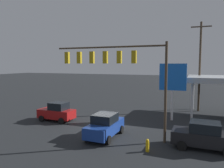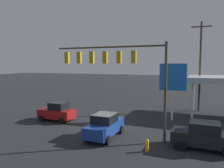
{
  "view_description": "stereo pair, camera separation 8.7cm",
  "coord_description": "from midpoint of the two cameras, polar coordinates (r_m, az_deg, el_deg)",
  "views": [
    {
      "loc": [
        -7.84,
        18.09,
        5.96
      ],
      "look_at": [
        0.0,
        -2.0,
        3.98
      ],
      "focal_mm": 35.0,
      "sensor_mm": 36.0,
      "label": 1
    },
    {
      "loc": [
        -7.92,
        18.06,
        5.96
      ],
      "look_at": [
        0.0,
        -2.0,
        3.98
      ],
      "focal_mm": 35.0,
      "sensor_mm": 36.0,
      "label": 2
    }
  ],
  "objects": [
    {
      "name": "fire_hydrant",
      "position": [
        15.62,
        9.07,
        -15.54
      ],
      "size": [
        0.24,
        0.24,
        0.88
      ],
      "color": "gold",
      "rests_on": "ground"
    },
    {
      "name": "sedan_waiting",
      "position": [
        18.13,
        -2.0,
        -10.8
      ],
      "size": [
        2.12,
        4.43,
        1.93
      ],
      "rotation": [
        0.0,
        0.0,
        1.55
      ],
      "color": "navy",
      "rests_on": "ground"
    },
    {
      "name": "hatchback_crossing",
      "position": [
        23.82,
        -14.27,
        -7.07
      ],
      "size": [
        3.84,
        2.03,
        1.97
      ],
      "rotation": [
        0.0,
        0.0,
        -0.02
      ],
      "color": "maroon",
      "rests_on": "ground"
    },
    {
      "name": "ground_plane",
      "position": [
        20.6,
        -2.19,
        -11.58
      ],
      "size": [
        200.0,
        200.0,
        0.0
      ],
      "primitive_type": "plane",
      "color": "black"
    },
    {
      "name": "sedan_far",
      "position": [
        16.99,
        22.88,
        -12.33
      ],
      "size": [
        4.45,
        2.17,
        1.93
      ],
      "rotation": [
        0.0,
        0.0,
        -0.03
      ],
      "color": "black",
      "rests_on": "ground"
    },
    {
      "name": "traffic_signal_assembly",
      "position": [
        17.69,
        0.59,
        5.31
      ],
      "size": [
        9.43,
        0.43,
        7.63
      ],
      "color": "#473828",
      "rests_on": "ground"
    },
    {
      "name": "price_sign",
      "position": [
        23.73,
        15.49,
        1.2
      ],
      "size": [
        2.76,
        0.27,
        6.01
      ],
      "color": "silver",
      "rests_on": "ground"
    },
    {
      "name": "utility_pole",
      "position": [
        29.42,
        21.89,
        4.68
      ],
      "size": [
        2.4,
        0.26,
        11.14
      ],
      "color": "#473828",
      "rests_on": "ground"
    }
  ]
}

